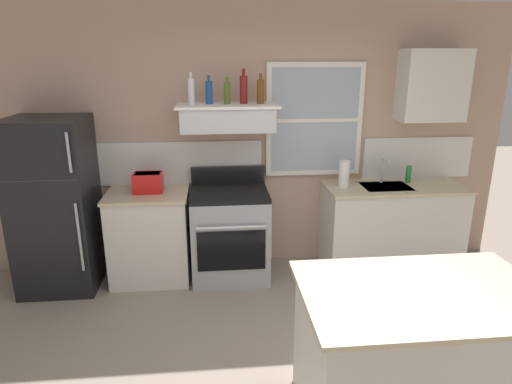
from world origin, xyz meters
The scene contains 17 objects.
back_wall centered at (0.03, 2.23, 1.35)m, with size 5.40×0.11×2.70m.
refrigerator centered at (-1.90, 1.84, 0.83)m, with size 0.70×0.72×1.65m.
counter_left_of_stove centered at (-1.05, 1.90, 0.46)m, with size 0.79×0.63×0.91m.
toaster centered at (-1.03, 1.92, 1.01)m, with size 0.30×0.20×0.19m.
stove_range centered at (-0.25, 1.86, 0.46)m, with size 0.76×0.69×1.09m.
range_hood_shelf centered at (-0.25, 1.96, 1.62)m, with size 0.96×0.52×0.24m.
bottle_clear_tall centered at (-0.58, 1.93, 1.87)m, with size 0.06×0.06×0.30m.
bottle_blue_liqueur centered at (-0.42, 1.99, 1.86)m, with size 0.07×0.07×0.27m.
bottle_olive_oil_square centered at (-0.25, 1.95, 1.85)m, with size 0.06×0.06×0.25m.
bottle_red_label_wine centered at (-0.09, 1.98, 1.88)m, with size 0.07×0.07×0.32m.
bottle_amber_wine centered at (0.07, 1.96, 1.86)m, with size 0.07×0.07×0.28m.
counter_right_with_sink centered at (1.45, 1.90, 0.46)m, with size 1.43×0.63×0.91m.
sink_faucet centered at (1.35, 2.00, 1.08)m, with size 0.03×0.17×0.28m.
paper_towel_roll centered at (0.91, 1.90, 1.04)m, with size 0.11×0.11×0.27m, color white.
dish_soap_bottle centered at (1.63, 2.00, 1.00)m, with size 0.06×0.06×0.18m, color #268C3F.
kitchen_island centered at (0.78, -0.17, 0.46)m, with size 1.40×0.90×0.91m.
upper_cabinet_right centered at (1.80, 2.04, 1.90)m, with size 0.64×0.32×0.70m.
Camera 1 is at (-0.39, -2.29, 2.19)m, focal length 31.02 mm.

